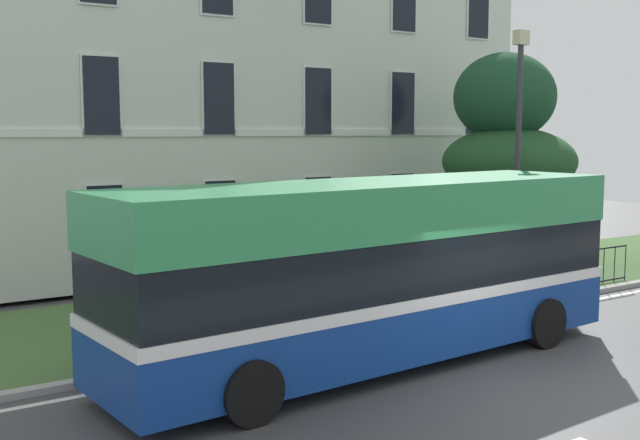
% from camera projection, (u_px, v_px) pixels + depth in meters
% --- Properties ---
extents(ground_plane, '(60.00, 56.00, 0.18)m').
position_uv_depth(ground_plane, '(482.00, 372.00, 13.40)').
color(ground_plane, '#434345').
extents(georgian_townhouse, '(19.39, 8.78, 12.40)m').
position_uv_depth(georgian_townhouse, '(203.00, 62.00, 24.92)').
color(georgian_townhouse, silver).
rests_on(georgian_townhouse, ground_plane).
extents(iron_verge_railing, '(14.79, 0.04, 0.97)m').
position_uv_depth(iron_verge_railing, '(416.00, 294.00, 16.79)').
color(iron_verge_railing, black).
rests_on(iron_verge_railing, ground_plane).
extents(evergreen_tree, '(5.24, 5.24, 6.21)m').
position_uv_depth(evergreen_tree, '(501.00, 182.00, 22.16)').
color(evergreen_tree, '#423328').
rests_on(evergreen_tree, ground_plane).
extents(single_decker_bus, '(10.18, 3.09, 3.26)m').
position_uv_depth(single_decker_bus, '(375.00, 269.00, 13.65)').
color(single_decker_bus, navy).
rests_on(single_decker_bus, ground_plane).
extents(street_lamp_post, '(0.36, 0.24, 6.49)m').
position_uv_depth(street_lamp_post, '(518.00, 142.00, 19.41)').
color(street_lamp_post, '#333338').
rests_on(street_lamp_post, ground_plane).
extents(litter_bin, '(0.45, 0.45, 1.03)m').
position_uv_depth(litter_bin, '(126.00, 331.00, 13.57)').
color(litter_bin, '#23472D').
rests_on(litter_bin, ground_plane).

